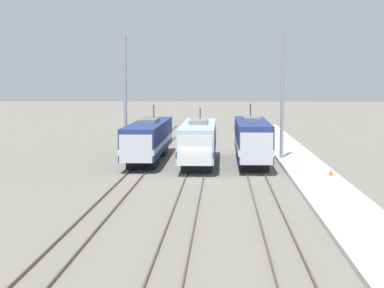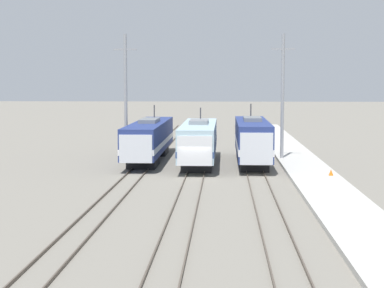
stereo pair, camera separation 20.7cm
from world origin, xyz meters
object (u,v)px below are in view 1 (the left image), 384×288
catenary_tower_right (282,96)px  traffic_cone (331,172)px  catenary_tower_left (125,95)px  locomotive_center (199,142)px  locomotive_far_left (149,139)px  locomotive_far_right (252,140)px

catenary_tower_right → traffic_cone: catenary_tower_right is taller
catenary_tower_left → locomotive_center: bearing=-23.5°
locomotive_far_left → locomotive_far_right: bearing=-14.1°
locomotive_far_right → catenary_tower_left: bearing=166.5°
catenary_tower_left → traffic_cone: catenary_tower_left is taller
locomotive_far_left → traffic_cone: bearing=-35.7°
locomotive_center → traffic_cone: size_ratio=35.14×
locomotive_far_right → traffic_cone: 10.70m
catenary_tower_left → catenary_tower_right: size_ratio=1.00×
locomotive_center → locomotive_far_right: (4.98, 0.22, 0.12)m
locomotive_center → traffic_cone: locomotive_center is taller
locomotive_far_left → locomotive_center: locomotive_far_left is taller
locomotive_far_left → catenary_tower_left: (-2.31, 0.44, 4.24)m
locomotive_center → catenary_tower_right: size_ratio=1.42×
locomotive_far_left → catenary_tower_left: bearing=169.2°
locomotive_far_left → traffic_cone: (15.77, -11.33, -1.55)m
catenary_tower_right → catenary_tower_left: bearing=180.0°
locomotive_center → locomotive_far_right: bearing=2.5°
traffic_cone → catenary_tower_right: bearing=103.5°
catenary_tower_right → traffic_cone: 13.42m
catenary_tower_left → catenary_tower_right: bearing=0.0°
locomotive_center → locomotive_far_left: bearing=151.3°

